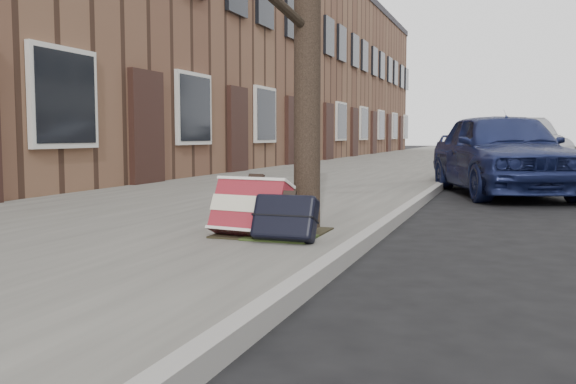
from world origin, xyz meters
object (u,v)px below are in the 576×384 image
(suitcase_red, at_px, (250,208))
(car_near_front, at_px, (502,152))
(suitcase_navy, at_px, (285,217))
(car_near_mid, at_px, (513,147))

(suitcase_red, relative_size, car_near_front, 0.16)
(suitcase_red, bearing_deg, suitcase_navy, -11.15)
(car_near_front, relative_size, car_near_mid, 0.96)
(car_near_mid, bearing_deg, car_near_front, -106.53)
(suitcase_red, xyz_separation_m, suitcase_navy, (0.35, -0.13, -0.05))
(suitcase_red, height_order, suitcase_navy, suitcase_red)
(car_near_mid, bearing_deg, suitcase_red, -114.76)
(car_near_front, xyz_separation_m, car_near_mid, (0.20, 5.13, 0.01))
(suitcase_navy, distance_m, car_near_mid, 11.52)
(suitcase_red, distance_m, car_near_mid, 11.44)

